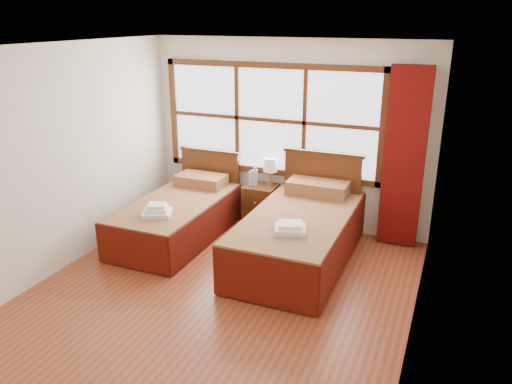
% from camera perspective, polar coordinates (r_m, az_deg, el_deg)
% --- Properties ---
extents(floor, '(4.50, 4.50, 0.00)m').
position_cam_1_polar(floor, '(5.53, -4.45, -11.75)').
color(floor, brown).
rests_on(floor, ground).
extents(ceiling, '(4.50, 4.50, 0.00)m').
position_cam_1_polar(ceiling, '(4.74, -5.30, 16.21)').
color(ceiling, white).
rests_on(ceiling, wall_back).
extents(wall_back, '(4.00, 0.00, 4.00)m').
position_cam_1_polar(wall_back, '(6.98, 3.66, 6.52)').
color(wall_back, silver).
rests_on(wall_back, floor).
extents(wall_left, '(0.00, 4.50, 4.50)m').
position_cam_1_polar(wall_left, '(6.14, -21.73, 3.32)').
color(wall_left, silver).
rests_on(wall_left, floor).
extents(wall_right, '(0.00, 4.50, 4.50)m').
position_cam_1_polar(wall_right, '(4.48, 18.57, -2.03)').
color(wall_right, silver).
rests_on(wall_right, floor).
extents(window, '(3.16, 0.06, 1.56)m').
position_cam_1_polar(window, '(6.99, 1.64, 8.24)').
color(window, white).
rests_on(window, wall_back).
extents(curtain, '(0.50, 0.16, 2.30)m').
position_cam_1_polar(curtain, '(6.55, 16.58, 3.69)').
color(curtain, '#630B09').
rests_on(curtain, wall_back).
extents(bed_left, '(1.03, 2.05, 1.00)m').
position_cam_1_polar(bed_left, '(6.85, -8.80, -2.66)').
color(bed_left, '#43210E').
rests_on(bed_left, floor).
extents(bed_right, '(1.17, 2.28, 1.15)m').
position_cam_1_polar(bed_right, '(6.17, 5.09, -4.64)').
color(bed_right, '#43210E').
rests_on(bed_right, floor).
extents(nightstand, '(0.45, 0.44, 0.59)m').
position_cam_1_polar(nightstand, '(7.15, 0.54, -1.54)').
color(nightstand, '#502711').
rests_on(nightstand, floor).
extents(towels_left, '(0.43, 0.41, 0.14)m').
position_cam_1_polar(towels_left, '(6.28, -11.24, -2.11)').
color(towels_left, white).
rests_on(towels_left, bed_left).
extents(towels_right, '(0.42, 0.39, 0.10)m').
position_cam_1_polar(towels_right, '(5.53, 3.93, -4.09)').
color(towels_right, white).
rests_on(towels_right, bed_right).
extents(lamp, '(0.20, 0.20, 0.38)m').
position_cam_1_polar(lamp, '(7.06, 1.65, 3.03)').
color(lamp, gold).
rests_on(lamp, nightstand).
extents(bottle_near, '(0.06, 0.06, 0.22)m').
position_cam_1_polar(bottle_near, '(7.04, -0.59, 1.56)').
color(bottle_near, '#A0B7CE').
rests_on(bottle_near, nightstand).
extents(bottle_far, '(0.07, 0.07, 0.26)m').
position_cam_1_polar(bottle_far, '(7.03, -0.11, 1.68)').
color(bottle_far, '#A0B7CE').
rests_on(bottle_far, nightstand).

